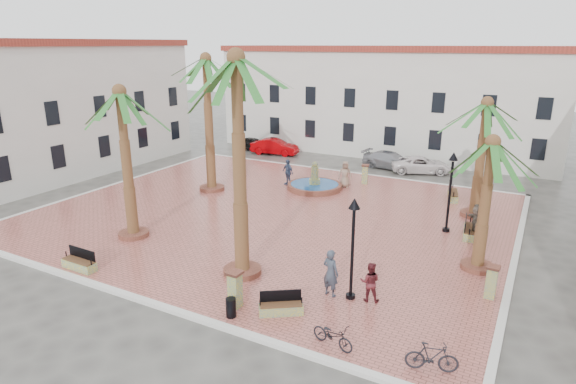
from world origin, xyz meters
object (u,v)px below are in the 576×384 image
bench_ne (452,195)px  pedestrian_east (477,222)px  lamppost_e (451,178)px  bicycle_b (432,357)px  cyclist_b (370,282)px  lamppost_s (353,232)px  pedestrian_fountain_a (345,174)px  car_silver (391,160)px  bench_e (469,231)px  bollard_n (365,174)px  palm_e (491,159)px  bicycle_a (333,335)px  fountain (315,185)px  pedestrian_north (238,159)px  pedestrian_fountain_b (288,172)px  bench_se (281,308)px  bollard_e (491,281)px  palm_s (237,83)px  bench_s (80,263)px  palm_sw (121,109)px  litter_bin (231,308)px  car_red (275,147)px  palm_nw (206,73)px  bollard_se (235,289)px  car_black (253,144)px  palm_ne (486,117)px  car_white (421,165)px  cyclist_a (331,273)px

bench_ne → pedestrian_east: bearing=-172.3°
lamppost_e → bicycle_b: 12.31m
cyclist_b → lamppost_s: bearing=-2.2°
pedestrian_fountain_a → car_silver: pedestrian_fountain_a is taller
bench_e → bollard_n: bollard_n is taller
palm_e → car_silver: bearing=118.7°
pedestrian_east → bicycle_a: bearing=-33.0°
fountain → pedestrian_north: fountain is taller
lamppost_e → pedestrian_fountain_b: size_ratio=2.35×
lamppost_e → bollard_n: lamppost_e is taller
bench_ne → bench_se: bearing=158.2°
bollard_e → palm_s: bearing=-163.5°
bench_s → cyclist_b: cyclist_b is taller
cyclist_b → pedestrian_north: pedestrian_north is taller
palm_s → bench_ne: palm_s is taller
palm_sw → pedestrian_fountain_a: 15.87m
bench_s → lamppost_e: (13.35, 12.30, 2.65)m
palm_e → litter_bin: palm_e is taller
litter_bin → bench_se: bearing=34.8°
bench_ne → pedestrian_fountain_b: (-10.85, -2.11, 0.63)m
bench_s → car_red: 24.96m
palm_e → cyclist_b: 7.25m
palm_s → palm_e: 10.83m
palm_nw → bollard_n: (8.61, 6.42, -7.00)m
bollard_n → car_silver: size_ratio=0.30×
palm_sw → bollard_e: (17.00, 2.00, -5.84)m
bicycle_a → fountain: bearing=40.0°
pedestrian_fountain_a → bollard_se: bearing=-100.2°
lamppost_e → litter_bin: (-5.23, -12.32, -2.54)m
car_black → palm_s: bearing=-143.4°
bollard_e → pedestrian_north: pedestrian_north is taller
litter_bin → bicycle_b: size_ratio=0.46×
palm_nw → bollard_e: bearing=-19.5°
bench_se → car_silver: car_silver is taller
palm_s → pedestrian_east: (8.31, 8.75, -7.14)m
bollard_se → bollard_n: size_ratio=1.06×
palm_e → car_silver: (-8.84, 16.11, -4.44)m
palm_s → bench_e: bearing=48.8°
lamppost_s → bench_ne: bearing=85.6°
bicycle_a → pedestrian_east: pedestrian_east is taller
palm_ne → pedestrian_fountain_b: palm_ne is taller
bench_e → car_white: (-5.43, 12.22, 0.21)m
car_red → car_silver: size_ratio=0.93×
palm_sw → bench_se: size_ratio=4.76×
cyclist_b → pedestrian_fountain_a: size_ratio=0.86×
cyclist_a → car_red: (-14.89, 21.45, -0.41)m
bicycle_a → pedestrian_east: (2.78, 11.74, 0.55)m
fountain → palm_ne: size_ratio=0.54×
bench_s → cyclist_a: 11.14m
fountain → lamppost_s: bearing=-59.1°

